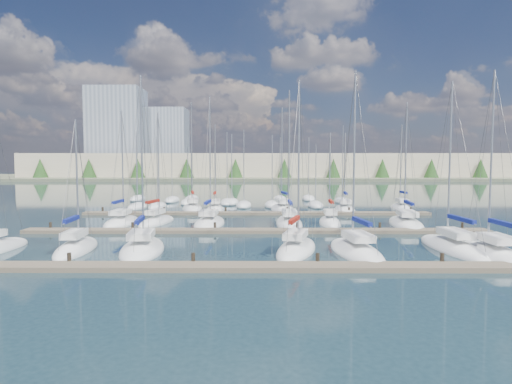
{
  "coord_description": "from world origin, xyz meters",
  "views": [
    {
      "loc": [
        0.14,
        -24.19,
        6.67
      ],
      "look_at": [
        0.0,
        14.0,
        4.0
      ],
      "focal_mm": 30.0,
      "sensor_mm": 36.0,
      "label": 1
    }
  ],
  "objects_px": {
    "sailboat_p": "(283,209)",
    "sailboat_m": "(406,224)",
    "sailboat_n": "(192,208)",
    "sailboat_q": "(345,210)",
    "sailboat_c": "(142,249)",
    "sailboat_e": "(356,251)",
    "sailboat_f": "(452,247)",
    "sailboat_g": "(493,254)",
    "sailboat_d": "(297,249)",
    "sailboat_l": "(330,222)",
    "sailboat_o": "(215,209)",
    "sailboat_b": "(76,248)",
    "sailboat_i": "(157,222)",
    "sailboat_r": "(401,208)",
    "sailboat_k": "(289,223)",
    "sailboat_h": "(122,222)",
    "sailboat_j": "(209,223)"
  },
  "relations": [
    {
      "from": "sailboat_g",
      "to": "sailboat_r",
      "type": "distance_m",
      "value": 30.07
    },
    {
      "from": "sailboat_r",
      "to": "sailboat_j",
      "type": "bearing_deg",
      "value": -147.36
    },
    {
      "from": "sailboat_h",
      "to": "sailboat_l",
      "type": "height_order",
      "value": "sailboat_h"
    },
    {
      "from": "sailboat_i",
      "to": "sailboat_q",
      "type": "bearing_deg",
      "value": 39.13
    },
    {
      "from": "sailboat_e",
      "to": "sailboat_m",
      "type": "xyz_separation_m",
      "value": [
        8.5,
        14.01,
        -0.01
      ]
    },
    {
      "from": "sailboat_b",
      "to": "sailboat_q",
      "type": "bearing_deg",
      "value": 40.5
    },
    {
      "from": "sailboat_g",
      "to": "sailboat_e",
      "type": "bearing_deg",
      "value": 174.75
    },
    {
      "from": "sailboat_m",
      "to": "sailboat_f",
      "type": "height_order",
      "value": "sailboat_m"
    },
    {
      "from": "sailboat_p",
      "to": "sailboat_q",
      "type": "distance_m",
      "value": 8.47
    },
    {
      "from": "sailboat_k",
      "to": "sailboat_b",
      "type": "bearing_deg",
      "value": -140.64
    },
    {
      "from": "sailboat_k",
      "to": "sailboat_q",
      "type": "xyz_separation_m",
      "value": [
        8.55,
        12.81,
        -0.01
      ]
    },
    {
      "from": "sailboat_i",
      "to": "sailboat_f",
      "type": "bearing_deg",
      "value": -16.94
    },
    {
      "from": "sailboat_o",
      "to": "sailboat_b",
      "type": "xyz_separation_m",
      "value": [
        -7.85,
        -26.55,
        -0.02
      ]
    },
    {
      "from": "sailboat_h",
      "to": "sailboat_c",
      "type": "distance_m",
      "value": 15.33
    },
    {
      "from": "sailboat_r",
      "to": "sailboat_l",
      "type": "distance_m",
      "value": 18.7
    },
    {
      "from": "sailboat_o",
      "to": "sailboat_k",
      "type": "relative_size",
      "value": 0.83
    },
    {
      "from": "sailboat_o",
      "to": "sailboat_r",
      "type": "height_order",
      "value": "sailboat_r"
    },
    {
      "from": "sailboat_n",
      "to": "sailboat_m",
      "type": "relative_size",
      "value": 1.15
    },
    {
      "from": "sailboat_r",
      "to": "sailboat_q",
      "type": "bearing_deg",
      "value": -165.96
    },
    {
      "from": "sailboat_o",
      "to": "sailboat_r",
      "type": "relative_size",
      "value": 0.99
    },
    {
      "from": "sailboat_d",
      "to": "sailboat_l",
      "type": "height_order",
      "value": "sailboat_d"
    },
    {
      "from": "sailboat_p",
      "to": "sailboat_f",
      "type": "height_order",
      "value": "sailboat_p"
    },
    {
      "from": "sailboat_c",
      "to": "sailboat_p",
      "type": "height_order",
      "value": "sailboat_p"
    },
    {
      "from": "sailboat_b",
      "to": "sailboat_d",
      "type": "xyz_separation_m",
      "value": [
        16.59,
        -0.17,
        0.01
      ]
    },
    {
      "from": "sailboat_p",
      "to": "sailboat_m",
      "type": "bearing_deg",
      "value": -57.16
    },
    {
      "from": "sailboat_m",
      "to": "sailboat_i",
      "type": "bearing_deg",
      "value": -174.22
    },
    {
      "from": "sailboat_q",
      "to": "sailboat_d",
      "type": "bearing_deg",
      "value": -102.48
    },
    {
      "from": "sailboat_e",
      "to": "sailboat_n",
      "type": "xyz_separation_m",
      "value": [
        -16.35,
        28.79,
        0.01
      ]
    },
    {
      "from": "sailboat_o",
      "to": "sailboat_c",
      "type": "distance_m",
      "value": 26.88
    },
    {
      "from": "sailboat_c",
      "to": "sailboat_m",
      "type": "bearing_deg",
      "value": 21.39
    },
    {
      "from": "sailboat_j",
      "to": "sailboat_m",
      "type": "bearing_deg",
      "value": 1.23
    },
    {
      "from": "sailboat_d",
      "to": "sailboat_l",
      "type": "relative_size",
      "value": 1.28
    },
    {
      "from": "sailboat_n",
      "to": "sailboat_q",
      "type": "height_order",
      "value": "sailboat_n"
    },
    {
      "from": "sailboat_r",
      "to": "sailboat_j",
      "type": "height_order",
      "value": "sailboat_j"
    },
    {
      "from": "sailboat_r",
      "to": "sailboat_l",
      "type": "bearing_deg",
      "value": -128.65
    },
    {
      "from": "sailboat_g",
      "to": "sailboat_j",
      "type": "bearing_deg",
      "value": 145.21
    },
    {
      "from": "sailboat_j",
      "to": "sailboat_n",
      "type": "height_order",
      "value": "sailboat_n"
    },
    {
      "from": "sailboat_o",
      "to": "sailboat_j",
      "type": "distance_m",
      "value": 13.01
    },
    {
      "from": "sailboat_e",
      "to": "sailboat_p",
      "type": "distance_m",
      "value": 28.15
    },
    {
      "from": "sailboat_b",
      "to": "sailboat_i",
      "type": "xyz_separation_m",
      "value": [
        2.74,
        14.19,
        0.02
      ]
    },
    {
      "from": "sailboat_g",
      "to": "sailboat_q",
      "type": "xyz_separation_m",
      "value": [
        -4.77,
        28.23,
        -0.01
      ]
    },
    {
      "from": "sailboat_g",
      "to": "sailboat_f",
      "type": "xyz_separation_m",
      "value": [
        -1.84,
        2.34,
        -0.0
      ]
    },
    {
      "from": "sailboat_g",
      "to": "sailboat_k",
      "type": "bearing_deg",
      "value": 131.11
    },
    {
      "from": "sailboat_b",
      "to": "sailboat_q",
      "type": "xyz_separation_m",
      "value": [
        25.6,
        26.43,
        -0.0
      ]
    },
    {
      "from": "sailboat_k",
      "to": "sailboat_i",
      "type": "bearing_deg",
      "value": 178.45
    },
    {
      "from": "sailboat_e",
      "to": "sailboat_q",
      "type": "bearing_deg",
      "value": 74.52
    },
    {
      "from": "sailboat_b",
      "to": "sailboat_r",
      "type": "distance_m",
      "value": 43.98
    },
    {
      "from": "sailboat_m",
      "to": "sailboat_h",
      "type": "bearing_deg",
      "value": -173.43
    },
    {
      "from": "sailboat_g",
      "to": "sailboat_m",
      "type": "bearing_deg",
      "value": 94.17
    },
    {
      "from": "sailboat_c",
      "to": "sailboat_e",
      "type": "xyz_separation_m",
      "value": [
        15.83,
        -0.7,
        0.0
      ]
    }
  ]
}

